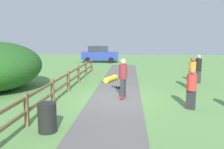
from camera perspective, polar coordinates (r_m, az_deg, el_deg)
The scene contains 11 objects.
ground_plane at distance 11.27m, azimuth 0.86°, elevation -5.71°, with size 60.00×60.00×0.00m, color #60934C.
asphalt_path at distance 11.27m, azimuth 0.86°, elevation -5.66°, with size 2.40×28.00×0.02m, color #605E5B.
wooden_fence at distance 11.57m, azimuth -12.10°, elevation -2.14°, with size 0.12×18.12×1.10m.
trash_bin at distance 7.50m, azimuth -15.31°, elevation -9.94°, with size 0.56×0.56×0.90m, color black.
skater_riding at distance 11.05m, azimuth 2.68°, elevation -0.43°, with size 0.44×0.82×1.85m.
skater_fallen at distance 15.41m, azimuth -0.03°, elevation -1.02°, with size 1.36×1.52×0.36m.
skateboard_loose at distance 13.37m, azimuth 1.60°, elevation -3.02°, with size 0.82×0.45×0.08m.
bystander_black at distance 15.73m, azimuth 20.04°, elevation 1.59°, with size 0.51×0.51×1.80m.
bystander_red at distance 9.86m, azimuth 18.57°, elevation -2.86°, with size 0.53×0.53×1.65m.
bystander_orange at distance 13.74m, azimuth 18.73°, elevation 0.66°, with size 0.52×0.52×1.79m.
parked_car_blue at distance 27.96m, azimuth -2.98°, elevation 4.92°, with size 4.23×2.06×1.92m.
Camera 1 is at (0.67, -10.89, 2.81)m, focal length 38.03 mm.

